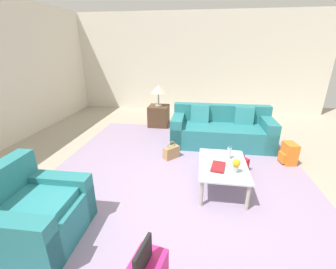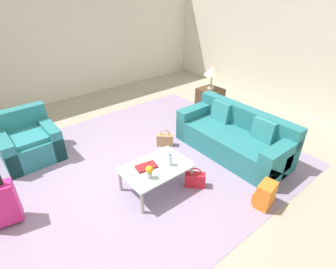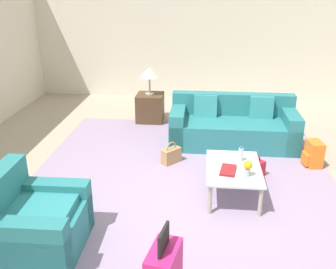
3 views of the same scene
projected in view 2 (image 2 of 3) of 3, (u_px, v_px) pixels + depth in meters
ground_plane at (119, 182)px, 4.32m from camera, size 12.00×12.00×0.00m
wall_back at (27, 44)px, 6.25m from camera, size 10.24×0.12×3.10m
wall_right at (298, 44)px, 6.27m from camera, size 0.12×8.00×3.10m
area_rug at (142, 162)px, 4.78m from camera, size 5.20×4.40×0.01m
couch at (235, 138)px, 4.95m from camera, size 0.92×2.14×0.84m
armchair at (28, 143)px, 4.80m from camera, size 0.97×0.93×0.88m
coffee_table at (156, 169)px, 4.02m from camera, size 1.04×0.70×0.41m
water_bottle at (170, 160)px, 3.98m from camera, size 0.06×0.06×0.20m
coffee_table_book at (146, 167)px, 3.97m from camera, size 0.34×0.23×0.03m
flower_vase at (149, 171)px, 3.71m from camera, size 0.11×0.11×0.21m
side_table at (210, 100)px, 6.58m from camera, size 0.53×0.53×0.56m
table_lamp at (212, 71)px, 6.21m from camera, size 0.39×0.39×0.55m
suitcase_magenta at (1, 204)px, 3.41m from camera, size 0.44×0.29×0.85m
handbag_tan at (165, 140)px, 5.21m from camera, size 0.33×0.32×0.36m
handbag_red at (195, 179)px, 4.17m from camera, size 0.33×0.32×0.36m
backpack_orange at (265, 195)px, 3.78m from camera, size 0.33×0.29×0.40m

